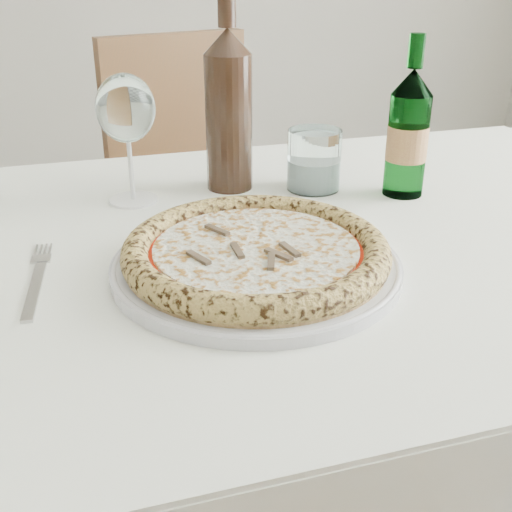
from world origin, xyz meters
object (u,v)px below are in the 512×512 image
Objects in this scene: plate at (256,264)px; wine_bottle at (229,109)px; tumbler at (314,164)px; dining_table at (241,295)px; wine_glass at (126,111)px; pizza at (256,251)px; beer_bottle at (408,133)px; chair_far at (194,200)px.

wine_bottle reaches higher than plate.
dining_table is at bearing -131.36° from tumbler.
wine_glass is at bearing -168.18° from wine_bottle.
pizza reaches higher than plate.
wine_glass is 0.43m from beer_bottle.
chair_far is 0.90m from pizza.
dining_table is at bearing -157.10° from beer_bottle.
tumbler is (0.15, 0.27, 0.03)m from plate.
tumbler is (0.13, -0.59, 0.27)m from chair_far.
wine_glass reaches higher than tumbler.
chair_far is 4.79× the size of wine_glass.
pizza is at bearing -91.44° from chair_far.
chair_far reaches higher than pizza.
tumbler reaches higher than plate.
beer_bottle is at bearing -67.59° from chair_far.
pizza is at bearing -119.22° from tumbler.
plate is 1.16× the size of wine_bottle.
pizza is (-0.00, -0.00, 0.02)m from plate.
dining_table is 0.36m from beer_bottle.
chair_far is 2.67× the size of plate.
beer_bottle is (0.29, 0.22, 0.09)m from plate.
beer_bottle is at bearing 37.70° from plate.
chair_far is 3.81× the size of beer_bottle.
plate is 1.09× the size of pizza.
wine_bottle is at bearing 85.97° from plate.
chair_far is at bearing 88.38° from dining_table.
chair_far is 0.89m from plate.
beer_bottle is at bearing 22.90° from dining_table.
pizza is at bearing -120.00° from plate.
chair_far is 0.71m from wine_glass.
pizza is 1.31× the size of beer_bottle.
wine_glass is at bearing 116.26° from plate.
wine_glass is at bearing 116.26° from pizza.
beer_bottle is 0.28m from wine_bottle.
plate is at bearing -91.44° from chair_far.
wine_glass is (-0.14, 0.18, 0.23)m from dining_table.
plate is at bearing -142.30° from beer_bottle.
dining_table is at bearing -95.95° from wine_bottle.
beer_bottle is (0.29, 0.12, 0.19)m from dining_table.
tumbler is 0.15m from beer_bottle.
wine_glass is (-0.16, -0.58, 0.36)m from chair_far.
wine_bottle is (-0.13, 0.03, 0.09)m from tumbler.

